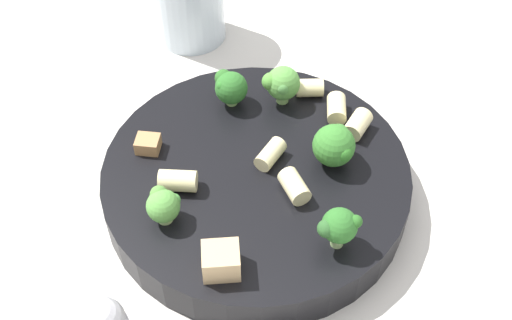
# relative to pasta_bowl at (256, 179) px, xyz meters

# --- Properties ---
(ground_plane) EXTENTS (2.00, 2.00, 0.00)m
(ground_plane) POSITION_rel_pasta_bowl_xyz_m (0.00, 0.00, -0.02)
(ground_plane) COLOR beige
(pasta_bowl) EXTENTS (0.25, 0.25, 0.03)m
(pasta_bowl) POSITION_rel_pasta_bowl_xyz_m (0.00, 0.00, 0.00)
(pasta_bowl) COLOR black
(pasta_bowl) RESTS_ON ground_plane
(broccoli_floret_0) EXTENTS (0.03, 0.04, 0.04)m
(broccoli_floret_0) POSITION_rel_pasta_bowl_xyz_m (0.06, 0.02, 0.03)
(broccoli_floret_0) COLOR #93B766
(broccoli_floret_0) RESTS_ON pasta_bowl
(broccoli_floret_1) EXTENTS (0.03, 0.03, 0.04)m
(broccoli_floret_1) POSITION_rel_pasta_bowl_xyz_m (0.07, -0.06, 0.04)
(broccoli_floret_1) COLOR #9EC175
(broccoli_floret_1) RESTS_ON pasta_bowl
(broccoli_floret_2) EXTENTS (0.03, 0.03, 0.03)m
(broccoli_floret_2) POSITION_rel_pasta_bowl_xyz_m (-0.04, 0.07, 0.03)
(broccoli_floret_2) COLOR #84AD60
(broccoli_floret_2) RESTS_ON pasta_bowl
(broccoli_floret_3) EXTENTS (0.03, 0.03, 0.03)m
(broccoli_floret_3) POSITION_rel_pasta_bowl_xyz_m (-0.06, -0.06, 0.03)
(broccoli_floret_3) COLOR #9EC175
(broccoli_floret_3) RESTS_ON pasta_bowl
(broccoli_floret_4) EXTENTS (0.03, 0.03, 0.04)m
(broccoli_floret_4) POSITION_rel_pasta_bowl_xyz_m (0.01, 0.08, 0.04)
(broccoli_floret_4) COLOR #84AD60
(broccoli_floret_4) RESTS_ON pasta_bowl
(rigatoni_0) EXTENTS (0.03, 0.03, 0.02)m
(rigatoni_0) POSITION_rel_pasta_bowl_xyz_m (0.08, 0.05, 0.02)
(rigatoni_0) COLOR beige
(rigatoni_0) RESTS_ON pasta_bowl
(rigatoni_1) EXTENTS (0.03, 0.02, 0.02)m
(rigatoni_1) POSITION_rel_pasta_bowl_xyz_m (-0.06, -0.03, 0.02)
(rigatoni_1) COLOR beige
(rigatoni_1) RESTS_ON pasta_bowl
(rigatoni_2) EXTENTS (0.03, 0.03, 0.02)m
(rigatoni_2) POSITION_rel_pasta_bowl_xyz_m (0.03, -0.02, 0.02)
(rigatoni_2) COLOR beige
(rigatoni_2) RESTS_ON pasta_bowl
(rigatoni_3) EXTENTS (0.03, 0.02, 0.02)m
(rigatoni_3) POSITION_rel_pasta_bowl_xyz_m (0.03, 0.09, 0.02)
(rigatoni_3) COLOR beige
(rigatoni_3) RESTS_ON pasta_bowl
(rigatoni_4) EXTENTS (0.02, 0.03, 0.01)m
(rigatoni_4) POSITION_rel_pasta_bowl_xyz_m (0.01, 0.01, 0.02)
(rigatoni_4) COLOR beige
(rigatoni_4) RESTS_ON pasta_bowl
(rigatoni_5) EXTENTS (0.02, 0.03, 0.02)m
(rigatoni_5) POSITION_rel_pasta_bowl_xyz_m (0.06, 0.07, 0.02)
(rigatoni_5) COLOR beige
(rigatoni_5) RESTS_ON pasta_bowl
(chicken_chunk_0) EXTENTS (0.03, 0.03, 0.02)m
(chicken_chunk_0) POSITION_rel_pasta_bowl_xyz_m (-0.01, -0.10, 0.03)
(chicken_chunk_0) COLOR tan
(chicken_chunk_0) RESTS_ON pasta_bowl
(chicken_chunk_1) EXTENTS (0.02, 0.02, 0.01)m
(chicken_chunk_1) POSITION_rel_pasta_bowl_xyz_m (-0.09, 0.01, 0.02)
(chicken_chunk_1) COLOR #A87A4C
(chicken_chunk_1) RESTS_ON pasta_bowl
(drinking_glass) EXTENTS (0.07, 0.07, 0.10)m
(drinking_glass) POSITION_rel_pasta_bowl_xyz_m (-0.10, 0.21, 0.02)
(drinking_glass) COLOR silver
(drinking_glass) RESTS_ON ground_plane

